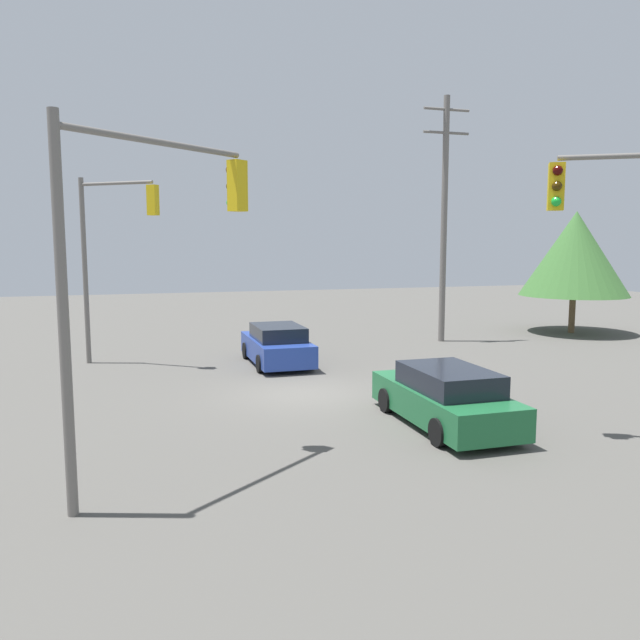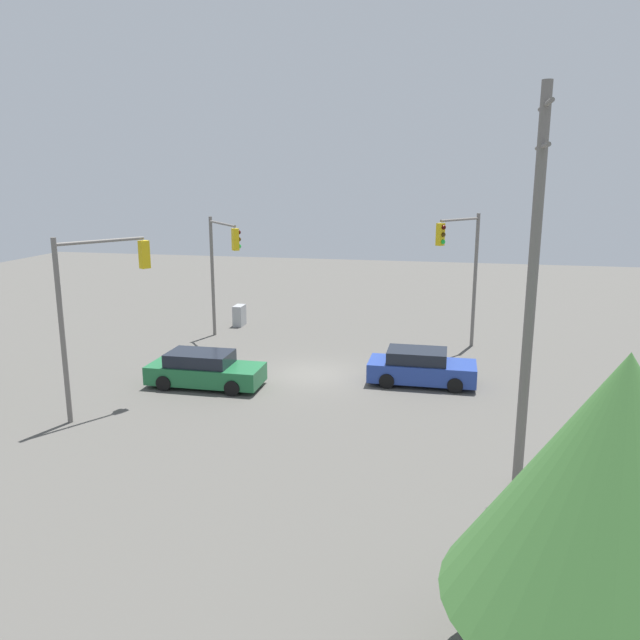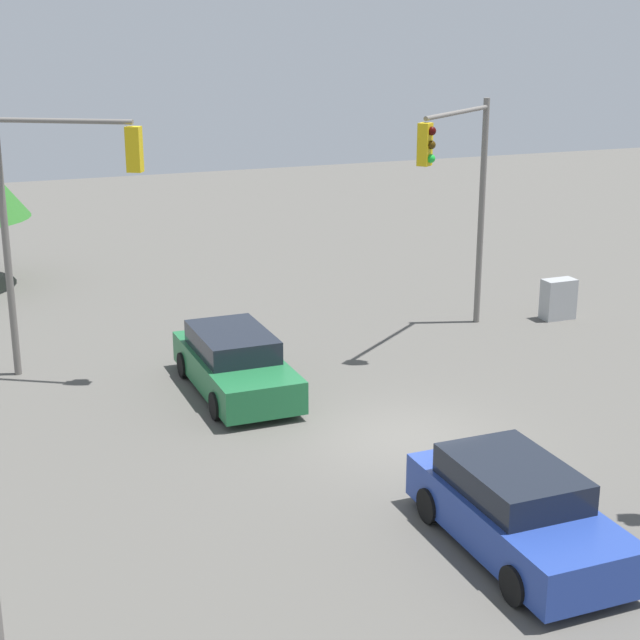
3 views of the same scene
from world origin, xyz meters
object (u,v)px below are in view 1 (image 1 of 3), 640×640
object	(u,v)px
traffic_signal_aux	(144,242)
sedan_green	(445,397)
traffic_signal_cross	(110,239)
sedan_blue	(277,345)

from	to	relation	value
traffic_signal_aux	sedan_green	bearing A→B (deg)	-23.66
traffic_signal_cross	traffic_signal_aux	bearing A→B (deg)	-49.71
sedan_green	traffic_signal_aux	distance (m)	8.23
sedan_green	sedan_blue	size ratio (longest dim) A/B	1.07
sedan_blue	traffic_signal_aux	xyz separation A→B (m)	(4.87, 10.67, 3.79)
sedan_green	traffic_signal_aux	size ratio (longest dim) A/B	0.73
sedan_green	sedan_blue	world-z (taller)	sedan_blue
traffic_signal_aux	sedan_blue	bearing A→B (deg)	27.44
sedan_green	traffic_signal_cross	distance (m)	13.73
traffic_signal_cross	traffic_signal_aux	distance (m)	12.31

